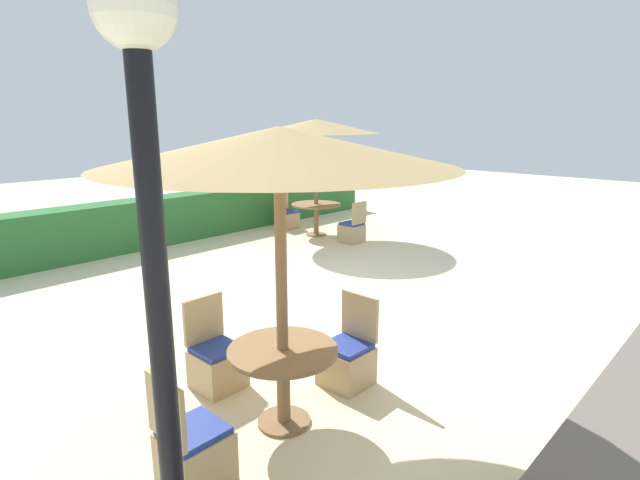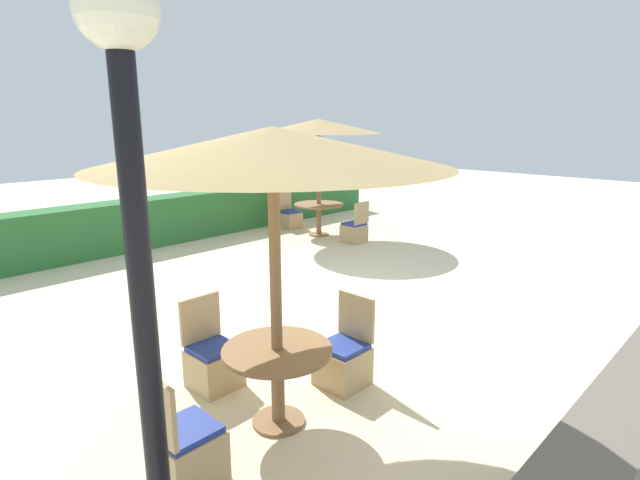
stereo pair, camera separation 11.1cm
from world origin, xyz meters
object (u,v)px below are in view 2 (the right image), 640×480
patio_chair_back_right_south (355,231)px  round_table_back_right (319,210)px  patio_chair_front_left_north (213,362)px  parasol_back_right (319,127)px  round_table_front_left (277,366)px  lamp_post (133,195)px  patio_chair_front_left_east (344,360)px  patio_chair_front_left_west (185,450)px  parasol_front_left (273,148)px  patio_chair_back_right_north (290,218)px

patio_chair_back_right_south → round_table_back_right: bearing=91.3°
patio_chair_front_left_north → patio_chair_back_right_south: size_ratio=1.00×
parasol_back_right → round_table_back_right: parasol_back_right is taller
patio_chair_front_left_north → patio_chair_back_right_south: (5.75, 2.92, 0.00)m
round_table_front_left → patio_chair_front_left_north: bearing=91.8°
lamp_post → patio_chair_back_right_south: (7.32, 4.78, -2.09)m
patio_chair_front_left_east → parasol_back_right: size_ratio=0.33×
lamp_post → patio_chair_front_left_east: lamp_post is taller
lamp_post → round_table_front_left: 2.57m
lamp_post → patio_chair_front_left_west: lamp_post is taller
patio_chair_front_left_west → parasol_back_right: bearing=127.0°
parasol_front_left → patio_chair_back_right_north: bearing=46.5°
round_table_front_left → round_table_back_right: 7.56m
patio_chair_front_left_east → parasol_back_right: (4.76, 4.94, 2.26)m
patio_chair_front_left_west → patio_chair_front_left_east: bearing=92.5°
round_table_back_right → parasol_back_right: bearing=-90.0°
parasol_front_left → patio_chair_front_left_north: size_ratio=3.11×
parasol_front_left → round_table_back_right: 7.78m
parasol_back_right → patio_chair_back_right_north: size_ratio=3.06×
round_table_front_left → patio_chair_back_right_south: 6.92m
parasol_front_left → round_table_front_left: size_ratio=2.97×
patio_chair_front_left_west → patio_chair_front_left_east: 1.91m
round_table_front_left → patio_chair_back_right_north: patio_chair_back_right_north is taller
parasol_front_left → patio_chair_front_left_west: bearing=-177.0°
round_table_back_right → patio_chair_back_right_south: 1.14m
parasol_front_left → parasol_back_right: parasol_back_right is taller
patio_chair_front_left_north → patio_chair_back_right_north: 7.68m
lamp_post → parasol_front_left: lamp_post is taller
parasol_front_left → round_table_front_left: parasol_front_left is taller
patio_chair_back_right_north → patio_chair_back_right_south: bearing=89.4°
parasol_back_right → round_table_front_left: bearing=-138.8°
round_table_back_right → patio_chair_front_left_west: bearing=-143.0°
patio_chair_front_left_north → patio_chair_front_left_east: (0.96, -0.94, 0.00)m
lamp_post → patio_chair_front_left_east: bearing=20.0°
patio_chair_front_left_west → round_table_back_right: size_ratio=0.80×
patio_chair_front_left_north → patio_chair_front_left_east: size_ratio=1.00×
patio_chair_back_right_north → patio_chair_front_left_east: bearing=51.4°
parasol_front_left → round_table_front_left: (-0.00, -0.00, -1.91)m
lamp_post → patio_chair_front_left_north: lamp_post is taller
lamp_post → round_table_back_right: (7.30, 5.86, -1.74)m
parasol_front_left → round_table_back_right: parasol_front_left is taller
round_table_back_right → parasol_front_left: bearing=-138.8°
round_table_back_right → patio_chair_back_right_north: bearing=87.4°
patio_chair_front_left_west → patio_chair_back_right_north: bearing=132.2°
parasol_front_left → round_table_front_left: 1.91m
round_table_back_right → patio_chair_back_right_south: (0.03, -1.08, -0.35)m
patio_chair_front_left_east → patio_chair_front_left_north: bearing=45.7°
patio_chair_front_left_east → round_table_front_left: bearing=92.0°
patio_chair_back_right_north → lamp_post: bearing=43.4°
lamp_post → patio_chair_front_left_east: size_ratio=3.57×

